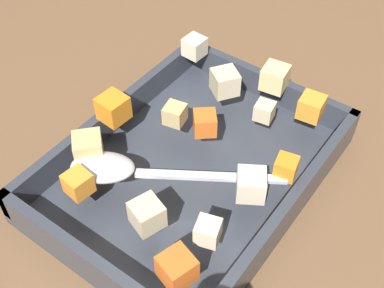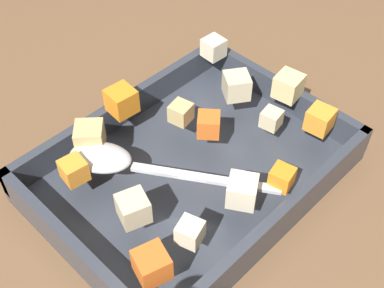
{
  "view_description": "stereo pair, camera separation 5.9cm",
  "coord_description": "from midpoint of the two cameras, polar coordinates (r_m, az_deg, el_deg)",
  "views": [
    {
      "loc": [
        -0.33,
        -0.24,
        0.49
      ],
      "look_at": [
        -0.01,
        -0.0,
        0.06
      ],
      "focal_mm": 47.61,
      "sensor_mm": 36.0,
      "label": 1
    },
    {
      "loc": [
        -0.3,
        -0.28,
        0.49
      ],
      "look_at": [
        -0.01,
        -0.0,
        0.06
      ],
      "focal_mm": 47.61,
      "sensor_mm": 36.0,
      "label": 2
    }
  ],
  "objects": [
    {
      "name": "potato_chunk_far_right",
      "position": [
        0.51,
        -1.54,
        -9.95
      ],
      "size": [
        0.03,
        0.03,
        0.02
      ],
      "primitive_type": "cube",
      "rotation": [
        0.0,
        0.0,
        5.02
      ],
      "color": "beige",
      "rests_on": "baking_dish"
    },
    {
      "name": "carrot_chunk_under_handle",
      "position": [
        0.6,
        -1.31,
        2.23
      ],
      "size": [
        0.04,
        0.04,
        0.03
      ],
      "primitive_type": "cube",
      "rotation": [
        0.0,
        0.0,
        5.42
      ],
      "color": "orange",
      "rests_on": "baking_dish"
    },
    {
      "name": "potato_chunk_corner_nw",
      "position": [
        0.66,
        1.15,
        6.84
      ],
      "size": [
        0.04,
        0.04,
        0.03
      ],
      "primitive_type": "cube",
      "rotation": [
        0.0,
        0.0,
        5.68
      ],
      "color": "beige",
      "rests_on": "baking_dish"
    },
    {
      "name": "carrot_chunk_mid_left",
      "position": [
        0.56,
        -15.58,
        -4.43
      ],
      "size": [
        0.03,
        0.03,
        0.03
      ],
      "primitive_type": "cube",
      "rotation": [
        0.0,
        0.0,
        6.16
      ],
      "color": "orange",
      "rests_on": "baking_dish"
    },
    {
      "name": "baking_dish",
      "position": [
        0.62,
        -2.7,
        -3.18
      ],
      "size": [
        0.36,
        0.27,
        0.05
      ],
      "color": "#333842",
      "rests_on": "ground_plane"
    },
    {
      "name": "potato_chunk_back_center",
      "position": [
        0.62,
        5.49,
        3.57
      ],
      "size": [
        0.03,
        0.03,
        0.02
      ],
      "primitive_type": "cube",
      "rotation": [
        0.0,
        0.0,
        1.74
      ],
      "color": "beige",
      "rests_on": "baking_dish"
    },
    {
      "name": "potato_chunk_near_left",
      "position": [
        0.52,
        -8.31,
        -8.03
      ],
      "size": [
        0.04,
        0.04,
        0.03
      ],
      "primitive_type": "cube",
      "rotation": [
        0.0,
        0.0,
        4.38
      ],
      "color": "beige",
      "rests_on": "baking_dish"
    },
    {
      "name": "potato_chunk_front_center",
      "position": [
        0.62,
        -4.64,
        3.22
      ],
      "size": [
        0.03,
        0.03,
        0.02
      ],
      "primitive_type": "cube",
      "rotation": [
        0.0,
        0.0,
        3.35
      ],
      "color": "tan",
      "rests_on": "baking_dish"
    },
    {
      "name": "potato_chunk_corner_ne",
      "position": [
        0.72,
        -2.08,
        10.74
      ],
      "size": [
        0.03,
        0.03,
        0.03
      ],
      "primitive_type": "cube",
      "rotation": [
        0.0,
        0.0,
        6.23
      ],
      "color": "beige",
      "rests_on": "baking_dish"
    },
    {
      "name": "potato_chunk_near_spoon",
      "position": [
        0.59,
        -14.35,
        -0.61
      ],
      "size": [
        0.05,
        0.05,
        0.03
      ],
      "primitive_type": "cube",
      "rotation": [
        0.0,
        0.0,
        2.4
      ],
      "color": "tan",
      "rests_on": "baking_dish"
    },
    {
      "name": "carrot_chunk_corner_se",
      "position": [
        0.56,
        7.6,
        -2.75
      ],
      "size": [
        0.03,
        0.03,
        0.02
      ],
      "primitive_type": "cube",
      "rotation": [
        0.0,
        0.0,
        0.22
      ],
      "color": "orange",
      "rests_on": "baking_dish"
    },
    {
      "name": "carrot_chunk_mid_right",
      "position": [
        0.63,
        10.66,
        3.98
      ],
      "size": [
        0.03,
        0.03,
        0.03
      ],
      "primitive_type": "cube",
      "rotation": [
        0.0,
        0.0,
        4.83
      ],
      "color": "orange",
      "rests_on": "baking_dish"
    },
    {
      "name": "serving_spoon",
      "position": [
        0.57,
        -11.54,
        -2.86
      ],
      "size": [
        0.15,
        0.22,
        0.02
      ],
      "rotation": [
        0.0,
        0.0,
        5.29
      ],
      "color": "silver",
      "rests_on": "baking_dish"
    },
    {
      "name": "parsnip_chunk_heap_top",
      "position": [
        0.54,
        3.56,
        -4.74
      ],
      "size": [
        0.04,
        0.04,
        0.03
      ],
      "primitive_type": "cube",
      "rotation": [
        0.0,
        0.0,
        0.56
      ],
      "color": "beige",
      "rests_on": "baking_dish"
    },
    {
      "name": "carrot_chunk_corner_sw",
      "position": [
        0.63,
        -11.47,
        3.82
      ],
      "size": [
        0.03,
        0.03,
        0.03
      ],
      "primitive_type": "cube",
      "rotation": [
        0.0,
        0.0,
        1.5
      ],
      "color": "orange",
      "rests_on": "baking_dish"
    },
    {
      "name": "potato_chunk_far_left",
      "position": [
        0.67,
        6.79,
        7.29
      ],
      "size": [
        0.04,
        0.04,
        0.03
      ],
      "primitive_type": "cube",
      "rotation": [
        0.0,
        0.0,
        3.28
      ],
      "color": "#E0CC89",
      "rests_on": "baking_dish"
    },
    {
      "name": "carrot_chunk_near_right",
      "position": [
        0.49,
        -5.25,
        -13.92
      ],
      "size": [
        0.04,
        0.04,
        0.03
      ],
      "primitive_type": "cube",
      "rotation": [
        0.0,
        0.0,
        1.28
      ],
      "color": "orange",
      "rests_on": "baking_dish"
    },
    {
      "name": "ground_plane",
      "position": [
        0.64,
        -2.07,
        -3.42
      ],
      "size": [
        4.0,
        4.0,
        0.0
      ],
      "primitive_type": "plane",
      "color": "brown"
    }
  ]
}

